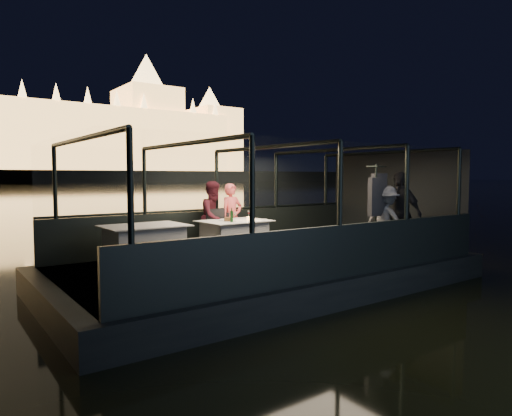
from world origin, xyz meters
TOP-DOWN VIEW (x-y plane):
  - boat_hull at (0.00, 0.00)m, footprint 8.60×4.40m
  - boat_deck at (0.00, 0.00)m, footprint 8.00×4.00m
  - gunwale_port at (0.00, 2.00)m, footprint 8.00×0.08m
  - gunwale_starboard at (0.00, -2.00)m, footprint 8.00×0.08m
  - cabin_glass_port at (0.00, 2.00)m, footprint 8.00×0.02m
  - cabin_glass_starboard at (0.00, -2.00)m, footprint 8.00×0.02m
  - cabin_roof_glass at (0.00, 0.00)m, footprint 8.00×4.00m
  - end_wall_fore at (-4.00, 0.00)m, footprint 0.02×4.00m
  - end_wall_aft at (4.00, 0.00)m, footprint 0.02×4.00m
  - canopy_ribs at (0.00, 0.00)m, footprint 8.00×4.00m
  - dining_table_central at (-0.25, 0.86)m, footprint 1.49×1.10m
  - dining_table_aft at (-2.32, 0.76)m, footprint 1.54×1.12m
  - chair_port_left at (-0.33, 1.31)m, footprint 0.48×0.48m
  - chair_port_right at (0.16, 1.38)m, footprint 0.52×0.52m
  - coat_stand at (1.73, -1.32)m, footprint 0.66×0.59m
  - person_woman_coral at (0.15, 1.58)m, footprint 0.58×0.41m
  - person_man_maroon at (-0.32, 1.58)m, footprint 0.88×0.76m
  - passenger_stripe at (2.13, -1.27)m, footprint 0.70×1.06m
  - passenger_dark at (2.60, -1.26)m, footprint 0.49×1.09m
  - wine_bottle at (-0.50, 0.57)m, footprint 0.07×0.07m
  - bread_basket at (-0.41, 0.82)m, footprint 0.24×0.24m
  - amber_candle at (0.02, 0.73)m, footprint 0.06×0.06m
  - plate_near at (0.33, 0.61)m, footprint 0.29×0.29m
  - plate_far at (-0.43, 1.00)m, footprint 0.29×0.29m
  - wine_glass_white at (-0.39, 0.61)m, footprint 0.08×0.08m
  - wine_glass_red at (0.26, 1.04)m, footprint 0.08×0.08m

SIDE VIEW (x-z plane):
  - boat_hull at x=0.00m, z-range -0.50..0.50m
  - boat_deck at x=0.00m, z-range 0.46..0.50m
  - dining_table_central at x=-0.25m, z-range 0.50..1.27m
  - dining_table_aft at x=-2.32m, z-range 0.48..1.29m
  - gunwale_port at x=0.00m, z-range 0.50..1.40m
  - gunwale_starboard at x=0.00m, z-range 0.50..1.40m
  - chair_port_left at x=-0.33m, z-range 0.46..1.44m
  - chair_port_right at x=0.16m, z-range 0.52..1.38m
  - person_woman_coral at x=0.15m, z-range 0.48..2.02m
  - person_man_maroon at x=-0.32m, z-range 0.45..2.05m
  - plate_near at x=0.33m, z-range 1.27..1.28m
  - plate_far at x=-0.43m, z-range 1.27..1.28m
  - bread_basket at x=-0.41m, z-range 1.27..1.34m
  - amber_candle at x=0.02m, z-range 1.27..1.34m
  - passenger_stripe at x=2.13m, z-range 0.59..2.11m
  - passenger_dark at x=2.60m, z-range 0.44..2.26m
  - wine_glass_white at x=-0.39m, z-range 1.26..1.46m
  - wine_glass_red at x=0.26m, z-range 1.27..1.45m
  - coat_stand at x=1.73m, z-range 0.42..2.38m
  - wine_bottle at x=-0.50m, z-range 1.27..1.56m
  - end_wall_fore at x=-4.00m, z-range 0.50..2.80m
  - end_wall_aft at x=4.00m, z-range 0.50..2.80m
  - canopy_ribs at x=0.00m, z-range 0.50..2.80m
  - cabin_glass_port at x=0.00m, z-range 1.40..2.80m
  - cabin_glass_starboard at x=0.00m, z-range 1.40..2.80m
  - cabin_roof_glass at x=0.00m, z-range 2.79..2.81m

